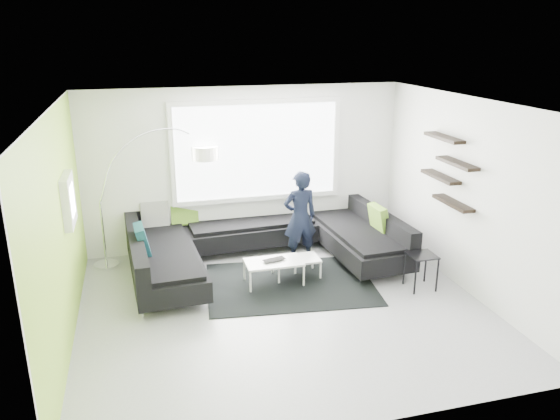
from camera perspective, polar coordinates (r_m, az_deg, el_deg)
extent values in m
plane|color=gray|center=(7.69, 0.36, -10.17)|extent=(5.50, 5.50, 0.00)
cube|color=silver|center=(9.48, -3.64, 4.37)|extent=(5.50, 0.04, 2.80)
cube|color=silver|center=(4.95, 8.18, -9.05)|extent=(5.50, 0.04, 2.80)
cube|color=silver|center=(6.97, -21.98, -2.05)|extent=(0.04, 5.00, 2.80)
cube|color=silver|center=(8.27, 19.09, 1.34)|extent=(0.04, 5.00, 2.80)
cube|color=white|center=(6.83, 0.41, 10.99)|extent=(5.50, 5.00, 0.04)
cube|color=#93C638|center=(6.97, -21.90, -2.05)|extent=(0.01, 5.00, 2.80)
cube|color=white|center=(9.42, -2.42, 6.17)|extent=(2.96, 0.06, 1.68)
cube|color=white|center=(7.47, -21.15, 0.97)|extent=(0.12, 0.66, 0.66)
cube|color=black|center=(8.46, 17.19, 4.00)|extent=(0.20, 1.24, 0.95)
cube|color=black|center=(8.93, -1.68, -4.45)|extent=(4.35, 2.84, 0.44)
cube|color=black|center=(8.79, -1.70, -2.11)|extent=(4.35, 2.84, 0.33)
cube|color=#4C7219|center=(8.77, -1.71, -1.70)|extent=(3.77, 0.43, 0.47)
cube|color=black|center=(8.35, 1.06, -7.71)|extent=(2.68, 2.08, 0.01)
cube|color=white|center=(8.42, 0.55, -6.18)|extent=(1.11, 0.65, 0.36)
cube|color=black|center=(8.40, 14.47, -6.22)|extent=(0.40, 0.40, 0.54)
imported|color=black|center=(8.89, 2.11, -0.76)|extent=(0.61, 0.44, 1.55)
imported|color=black|center=(8.20, -0.46, -5.37)|extent=(0.45, 0.38, 0.03)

